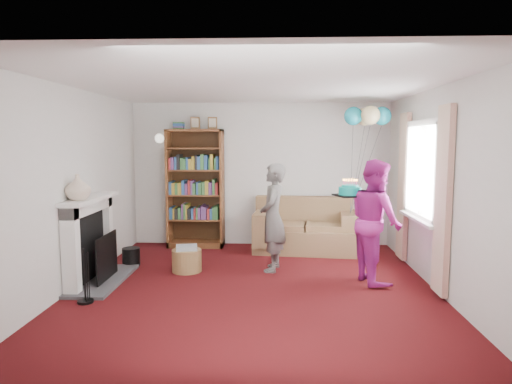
{
  "coord_description": "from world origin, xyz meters",
  "views": [
    {
      "loc": [
        0.26,
        -5.52,
        1.84
      ],
      "look_at": [
        0.0,
        0.6,
        1.15
      ],
      "focal_mm": 32.0,
      "sensor_mm": 36.0,
      "label": 1
    }
  ],
  "objects_px": {
    "bookcase": "(196,190)",
    "birthday_cake": "(350,191)",
    "sofa": "(305,231)",
    "person_magenta": "(375,221)",
    "person_striped": "(273,217)"
  },
  "relations": [
    {
      "from": "sofa",
      "to": "person_magenta",
      "type": "xyz_separation_m",
      "value": [
        0.8,
        -1.69,
        0.47
      ]
    },
    {
      "from": "bookcase",
      "to": "person_striped",
      "type": "bearing_deg",
      "value": -47.47
    },
    {
      "from": "bookcase",
      "to": "person_striped",
      "type": "distance_m",
      "value": 2.01
    },
    {
      "from": "bookcase",
      "to": "person_magenta",
      "type": "distance_m",
      "value": 3.31
    },
    {
      "from": "person_striped",
      "to": "sofa",
      "type": "bearing_deg",
      "value": 163.38
    },
    {
      "from": "bookcase",
      "to": "birthday_cake",
      "type": "xyz_separation_m",
      "value": [
        2.37,
        -1.79,
        0.19
      ]
    },
    {
      "from": "sofa",
      "to": "person_striped",
      "type": "xyz_separation_m",
      "value": [
        -0.53,
        -1.23,
        0.43
      ]
    },
    {
      "from": "bookcase",
      "to": "birthday_cake",
      "type": "relative_size",
      "value": 6.31
    },
    {
      "from": "person_striped",
      "to": "birthday_cake",
      "type": "relative_size",
      "value": 4.29
    },
    {
      "from": "bookcase",
      "to": "birthday_cake",
      "type": "distance_m",
      "value": 2.97
    },
    {
      "from": "birthday_cake",
      "to": "bookcase",
      "type": "bearing_deg",
      "value": 142.92
    },
    {
      "from": "person_magenta",
      "to": "birthday_cake",
      "type": "bearing_deg",
      "value": 54.17
    },
    {
      "from": "bookcase",
      "to": "birthday_cake",
      "type": "height_order",
      "value": "bookcase"
    },
    {
      "from": "sofa",
      "to": "person_striped",
      "type": "bearing_deg",
      "value": -107.49
    },
    {
      "from": "sofa",
      "to": "person_magenta",
      "type": "distance_m",
      "value": 1.93
    }
  ]
}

